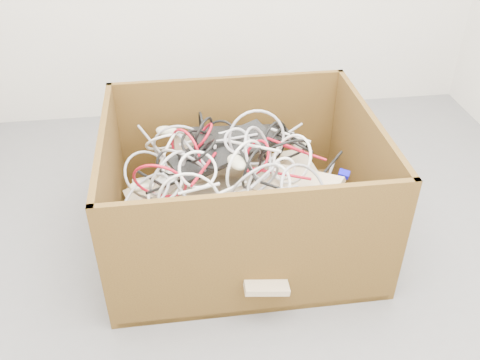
{
  "coord_description": "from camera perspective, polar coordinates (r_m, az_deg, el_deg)",
  "views": [
    {
      "loc": [
        -0.36,
        -1.55,
        1.62
      ],
      "look_at": [
        -0.12,
        0.27,
        0.3
      ],
      "focal_mm": 39.26,
      "sensor_mm": 36.0,
      "label": 1
    }
  ],
  "objects": [
    {
      "name": "vga_plug",
      "position": [
        2.27,
        11.23,
        0.65
      ],
      "size": [
        0.06,
        0.06,
        0.03
      ],
      "primitive_type": "cube",
      "rotation": [
        0.09,
        0.14,
        -0.45
      ],
      "color": "#0F0DC9",
      "rests_on": "keyboard_pile"
    },
    {
      "name": "ground",
      "position": [
        2.27,
        3.9,
        -9.93
      ],
      "size": [
        3.0,
        3.0,
        0.0
      ],
      "primitive_type": "plane",
      "color": "#5B5B5E",
      "rests_on": "ground"
    },
    {
      "name": "power_strip_right",
      "position": [
        2.04,
        -3.63,
        -3.79
      ],
      "size": [
        0.26,
        0.15,
        0.09
      ],
      "primitive_type": "cube",
      "rotation": [
        -0.1,
        0.17,
        -0.4
      ],
      "color": "silver",
      "rests_on": "keyboard_pile"
    },
    {
      "name": "mice_scatter",
      "position": [
        2.2,
        -1.91,
        0.72
      ],
      "size": [
        0.82,
        0.62,
        0.19
      ],
      "color": "beige",
      "rests_on": "keyboard_pile"
    },
    {
      "name": "keyboard_pile",
      "position": [
        2.28,
        0.41,
        -0.67
      ],
      "size": [
        1.04,
        0.88,
        0.34
      ],
      "color": "tan",
      "rests_on": "cardboard_box"
    },
    {
      "name": "power_strip_left",
      "position": [
        2.26,
        -5.41,
        1.92
      ],
      "size": [
        0.29,
        0.27,
        0.14
      ],
      "primitive_type": "cube",
      "rotation": [
        0.14,
        -0.26,
        0.71
      ],
      "color": "silver",
      "rests_on": "keyboard_pile"
    },
    {
      "name": "cable_tangle",
      "position": [
        2.18,
        -2.34,
        1.72
      ],
      "size": [
        0.98,
        0.76,
        0.44
      ],
      "color": "black",
      "rests_on": "keyboard_pile"
    },
    {
      "name": "cardboard_box",
      "position": [
        2.33,
        -0.29,
        -3.25
      ],
      "size": [
        1.11,
        0.93,
        0.59
      ],
      "color": "#402910",
      "rests_on": "ground"
    }
  ]
}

